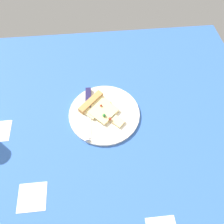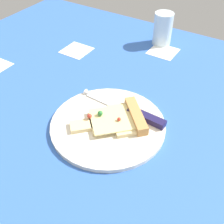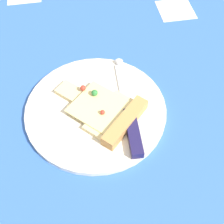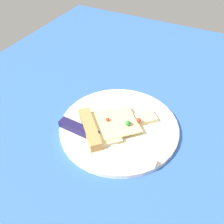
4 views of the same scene
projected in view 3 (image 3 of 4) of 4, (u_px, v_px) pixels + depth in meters
ground_plane at (82, 82)px, 67.94cm from camera, size 122.59×122.59×3.00cm
plate at (96, 110)px, 60.97cm from camera, size 27.89×27.89×1.07cm
pizza_slice at (106, 112)px, 59.04cm from camera, size 17.84×17.80×2.59cm
knife at (129, 113)px, 59.11cm from camera, size 24.07×3.17×2.45cm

